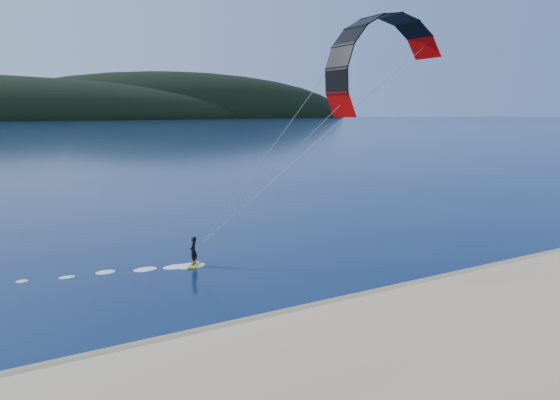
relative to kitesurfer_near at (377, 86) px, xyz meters
name	(u,v)px	position (x,y,z in m)	size (l,w,h in m)	color
ground	(331,362)	(-10.09, -9.47, -11.78)	(1800.00, 1800.00, 0.00)	#08193D
wet_sand	(277,322)	(-10.09, -4.97, -11.73)	(220.00, 2.50, 0.10)	olive
kitesurfer_near	(377,86)	(0.00, 0.00, 0.00)	(25.79, 9.36, 17.22)	gold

